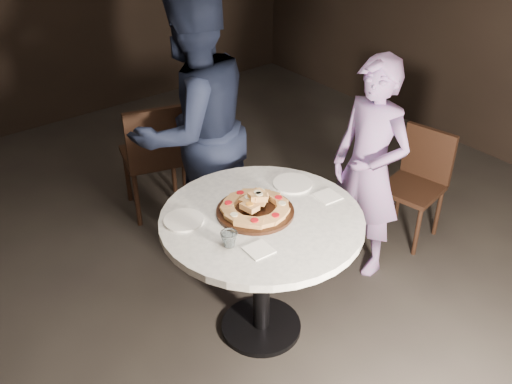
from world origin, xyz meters
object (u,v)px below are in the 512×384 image
focaccia_pile (255,205)px  diner_navy (193,130)px  diner_teal (369,169)px  chair_right (418,177)px  serving_board (255,211)px  chair_far (155,153)px  table (262,240)px  water_glass (229,239)px

focaccia_pile → diner_navy: size_ratio=0.20×
diner_navy → diner_teal: 1.15m
chair_right → diner_navy: bearing=-132.9°
serving_board → diner_teal: bearing=2.0°
chair_far → serving_board: bearing=100.3°
diner_teal → diner_navy: bearing=-142.3°
serving_board → chair_far: size_ratio=0.45×
chair_far → diner_navy: 0.64m
chair_far → diner_teal: bearing=136.5°
table → chair_right: bearing=3.8°
chair_far → diner_navy: diner_navy is taller
table → serving_board: 0.17m
serving_board → diner_teal: size_ratio=0.28×
table → serving_board: bearing=95.2°
table → chair_right: size_ratio=1.59×
focaccia_pile → table: bearing=-87.5°
table → chair_far: bearing=84.2°
chair_far → chair_right: 1.91m
diner_navy → chair_far: bearing=-90.6°
serving_board → water_glass: (-0.28, -0.15, 0.03)m
table → chair_far: size_ratio=1.36×
chair_right → diner_navy: size_ratio=0.44×
chair_right → diner_navy: (-1.33, 0.83, 0.46)m
water_glass → chair_far: bearing=74.5°
water_glass → diner_navy: diner_navy is taller
table → diner_navy: size_ratio=0.69×
table → diner_navy: bearing=79.4°
focaccia_pile → water_glass: focaccia_pile is taller
water_glass → diner_teal: size_ratio=0.06×
serving_board → diner_navy: (0.18, 0.88, 0.09)m
serving_board → chair_right: (1.51, 0.05, -0.36)m
focaccia_pile → chair_right: bearing=1.7°
focaccia_pile → diner_teal: (0.94, 0.03, -0.13)m
diner_navy → water_glass: bearing=62.4°
diner_navy → table: bearing=75.7°
chair_right → diner_teal: bearing=-99.5°
table → water_glass: 0.35m
diner_teal → water_glass: bearing=-86.0°
table → focaccia_pile: size_ratio=3.42×
table → focaccia_pile: bearing=92.5°
water_glass → chair_right: water_glass is taller
serving_board → water_glass: size_ratio=4.84×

